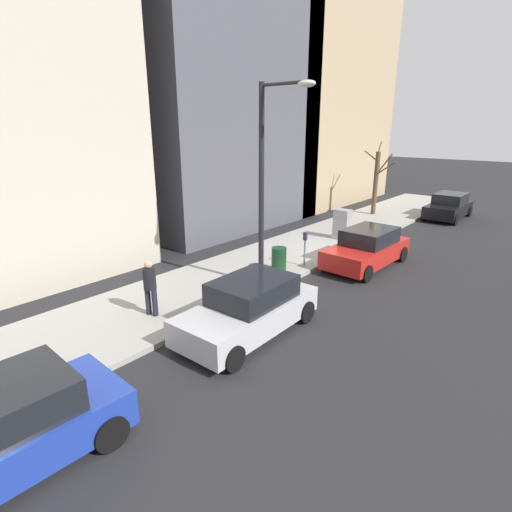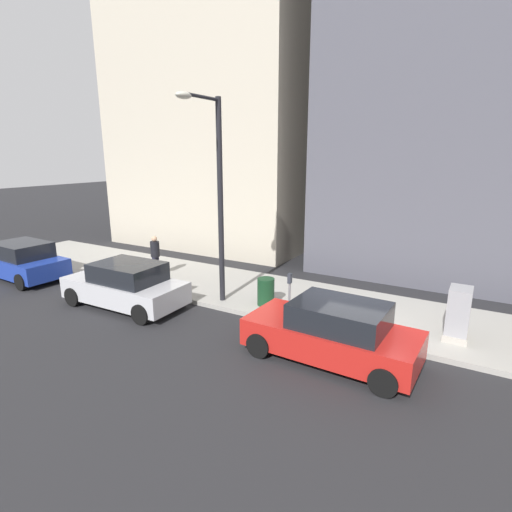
{
  "view_description": "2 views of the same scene",
  "coord_description": "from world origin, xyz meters",
  "px_view_note": "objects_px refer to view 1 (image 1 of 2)",
  "views": [
    {
      "loc": [
        -7.66,
        14.79,
        5.38
      ],
      "look_at": [
        0.56,
        5.06,
        1.23
      ],
      "focal_mm": 28.0,
      "sensor_mm": 36.0,
      "label": 1
    },
    {
      "loc": [
        -9.93,
        -2.65,
        4.98
      ],
      "look_at": [
        1.67,
        4.13,
        1.53
      ],
      "focal_mm": 28.0,
      "sensor_mm": 36.0,
      "label": 2
    }
  ],
  "objects_px": {
    "pedestrian_near_meter": "(150,285)",
    "office_tower_left": "(284,97)",
    "office_block_center": "(189,62)",
    "parked_car_red": "(367,248)",
    "parked_car_silver": "(249,308)",
    "bare_tree": "(376,181)",
    "streetlamp": "(268,172)",
    "parking_meter": "(305,246)",
    "parked_car_black": "(449,206)",
    "trash_bin": "(279,259)",
    "utility_box": "(342,224)"
  },
  "relations": [
    {
      "from": "trash_bin",
      "to": "bare_tree",
      "type": "bearing_deg",
      "value": -82.04
    },
    {
      "from": "parked_car_black",
      "to": "streetlamp",
      "type": "height_order",
      "value": "streetlamp"
    },
    {
      "from": "pedestrian_near_meter",
      "to": "parked_car_red",
      "type": "bearing_deg",
      "value": 57.35
    },
    {
      "from": "parked_car_silver",
      "to": "office_block_center",
      "type": "bearing_deg",
      "value": -37.31
    },
    {
      "from": "parking_meter",
      "to": "pedestrian_near_meter",
      "type": "distance_m",
      "value": 6.53
    },
    {
      "from": "parking_meter",
      "to": "office_tower_left",
      "type": "relative_size",
      "value": 0.09
    },
    {
      "from": "parked_car_silver",
      "to": "utility_box",
      "type": "bearing_deg",
      "value": -76.66
    },
    {
      "from": "parked_car_silver",
      "to": "parking_meter",
      "type": "distance_m",
      "value": 5.49
    },
    {
      "from": "utility_box",
      "to": "office_tower_left",
      "type": "relative_size",
      "value": 0.1
    },
    {
      "from": "parked_car_black",
      "to": "utility_box",
      "type": "distance_m",
      "value": 9.13
    },
    {
      "from": "bare_tree",
      "to": "office_tower_left",
      "type": "relative_size",
      "value": 0.29
    },
    {
      "from": "parked_car_black",
      "to": "utility_box",
      "type": "bearing_deg",
      "value": 74.58
    },
    {
      "from": "utility_box",
      "to": "office_block_center",
      "type": "distance_m",
      "value": 12.39
    },
    {
      "from": "streetlamp",
      "to": "bare_tree",
      "type": "bearing_deg",
      "value": -80.35
    },
    {
      "from": "trash_bin",
      "to": "parking_meter",
      "type": "bearing_deg",
      "value": -112.9
    },
    {
      "from": "parking_meter",
      "to": "trash_bin",
      "type": "relative_size",
      "value": 1.5
    },
    {
      "from": "parked_car_red",
      "to": "streetlamp",
      "type": "height_order",
      "value": "streetlamp"
    },
    {
      "from": "parked_car_black",
      "to": "bare_tree",
      "type": "distance_m",
      "value": 4.65
    },
    {
      "from": "parked_car_black",
      "to": "office_block_center",
      "type": "bearing_deg",
      "value": 39.43
    },
    {
      "from": "utility_box",
      "to": "bare_tree",
      "type": "relative_size",
      "value": 0.33
    },
    {
      "from": "parked_car_red",
      "to": "office_block_center",
      "type": "bearing_deg",
      "value": -5.31
    },
    {
      "from": "office_block_center",
      "to": "streetlamp",
      "type": "bearing_deg",
      "value": 149.82
    },
    {
      "from": "trash_bin",
      "to": "parked_car_silver",
      "type": "bearing_deg",
      "value": 117.23
    },
    {
      "from": "office_block_center",
      "to": "parked_car_red",
      "type": "bearing_deg",
      "value": 172.48
    },
    {
      "from": "parking_meter",
      "to": "office_tower_left",
      "type": "bearing_deg",
      "value": -50.5
    },
    {
      "from": "trash_bin",
      "to": "office_block_center",
      "type": "distance_m",
      "value": 13.63
    },
    {
      "from": "utility_box",
      "to": "office_tower_left",
      "type": "distance_m",
      "value": 15.15
    },
    {
      "from": "bare_tree",
      "to": "parking_meter",
      "type": "bearing_deg",
      "value": 101.0
    },
    {
      "from": "parked_car_red",
      "to": "trash_bin",
      "type": "relative_size",
      "value": 4.74
    },
    {
      "from": "parked_car_silver",
      "to": "streetlamp",
      "type": "distance_m",
      "value": 4.49
    },
    {
      "from": "parking_meter",
      "to": "trash_bin",
      "type": "distance_m",
      "value": 1.22
    },
    {
      "from": "pedestrian_near_meter",
      "to": "office_tower_left",
      "type": "height_order",
      "value": "office_tower_left"
    },
    {
      "from": "parked_car_black",
      "to": "parked_car_red",
      "type": "relative_size",
      "value": 0.99
    },
    {
      "from": "utility_box",
      "to": "parking_meter",
      "type": "bearing_deg",
      "value": 100.58
    },
    {
      "from": "streetlamp",
      "to": "pedestrian_near_meter",
      "type": "bearing_deg",
      "value": 73.45
    },
    {
      "from": "parked_car_red",
      "to": "office_block_center",
      "type": "height_order",
      "value": "office_block_center"
    },
    {
      "from": "utility_box",
      "to": "streetlamp",
      "type": "distance_m",
      "value": 7.85
    },
    {
      "from": "streetlamp",
      "to": "office_tower_left",
      "type": "xyz_separation_m",
      "value": [
        11.3,
        -16.06,
        3.43
      ]
    },
    {
      "from": "parked_car_silver",
      "to": "office_tower_left",
      "type": "bearing_deg",
      "value": -56.82
    },
    {
      "from": "trash_bin",
      "to": "parked_car_red",
      "type": "bearing_deg",
      "value": -124.76
    },
    {
      "from": "parked_car_silver",
      "to": "utility_box",
      "type": "relative_size",
      "value": 2.96
    },
    {
      "from": "parking_meter",
      "to": "utility_box",
      "type": "distance_m",
      "value": 4.63
    },
    {
      "from": "parked_car_silver",
      "to": "bare_tree",
      "type": "distance_m",
      "value": 16.72
    },
    {
      "from": "streetlamp",
      "to": "parked_car_black",
      "type": "bearing_deg",
      "value": -95.15
    },
    {
      "from": "bare_tree",
      "to": "pedestrian_near_meter",
      "type": "xyz_separation_m",
      "value": [
        -1.15,
        17.44,
        -1.11
      ]
    },
    {
      "from": "pedestrian_near_meter",
      "to": "trash_bin",
      "type": "bearing_deg",
      "value": 69.09
    },
    {
      "from": "parked_car_red",
      "to": "parked_car_silver",
      "type": "xyz_separation_m",
      "value": [
        -0.02,
        7.19,
        0.0
      ]
    },
    {
      "from": "parked_car_red",
      "to": "bare_tree",
      "type": "xyz_separation_m",
      "value": [
        3.8,
        -9.01,
        1.46
      ]
    },
    {
      "from": "parked_car_red",
      "to": "parked_car_silver",
      "type": "distance_m",
      "value": 7.19
    },
    {
      "from": "utility_box",
      "to": "trash_bin",
      "type": "xyz_separation_m",
      "value": [
        -0.4,
        5.62,
        -0.25
      ]
    }
  ]
}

